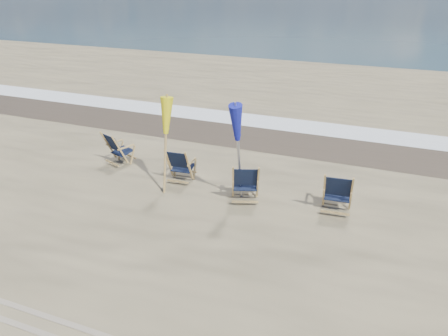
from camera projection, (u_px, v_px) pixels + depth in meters
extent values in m
cube|color=silver|center=(288.00, 124.00, 15.27)|extent=(200.00, 1.40, 0.01)
cube|color=#42362A|center=(277.00, 138.00, 14.00)|extent=(200.00, 2.60, 0.00)
cylinder|color=tan|center=(165.00, 147.00, 10.22)|extent=(0.06, 0.06, 2.31)
cone|color=yellow|center=(164.00, 119.00, 9.94)|extent=(0.30, 0.30, 0.85)
cylinder|color=#A5A5AD|center=(239.00, 153.00, 9.66)|extent=(0.06, 0.06, 2.46)
cone|color=navy|center=(239.00, 121.00, 9.35)|extent=(0.30, 0.30, 0.85)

